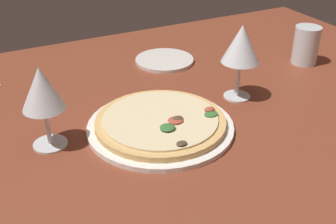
{
  "coord_description": "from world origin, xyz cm",
  "views": [
    {
      "loc": [
        35.8,
        66.64,
        49.12
      ],
      "look_at": [
        2.03,
        0.68,
        7.0
      ],
      "focal_mm": 46.08,
      "sensor_mm": 36.0,
      "label": 1
    }
  ],
  "objects_px": {
    "pizza_main": "(161,124)",
    "wine_glass_far": "(241,46)",
    "side_plate": "(164,60)",
    "wine_glass_near": "(42,91)",
    "water_glass": "(306,48)"
  },
  "relations": [
    {
      "from": "wine_glass_near",
      "to": "side_plate",
      "type": "height_order",
      "value": "wine_glass_near"
    },
    {
      "from": "side_plate",
      "to": "wine_glass_far",
      "type": "bearing_deg",
      "value": 101.98
    },
    {
      "from": "wine_glass_far",
      "to": "side_plate",
      "type": "bearing_deg",
      "value": -78.02
    },
    {
      "from": "wine_glass_near",
      "to": "side_plate",
      "type": "bearing_deg",
      "value": -145.1
    },
    {
      "from": "pizza_main",
      "to": "side_plate",
      "type": "relative_size",
      "value": 1.87
    },
    {
      "from": "water_glass",
      "to": "pizza_main",
      "type": "bearing_deg",
      "value": 14.62
    },
    {
      "from": "wine_glass_near",
      "to": "water_glass",
      "type": "relative_size",
      "value": 1.6
    },
    {
      "from": "pizza_main",
      "to": "water_glass",
      "type": "height_order",
      "value": "water_glass"
    },
    {
      "from": "pizza_main",
      "to": "wine_glass_far",
      "type": "relative_size",
      "value": 1.72
    },
    {
      "from": "wine_glass_far",
      "to": "wine_glass_near",
      "type": "xyz_separation_m",
      "value": [
        0.42,
        0.0,
        -0.01
      ]
    },
    {
      "from": "wine_glass_far",
      "to": "wine_glass_near",
      "type": "distance_m",
      "value": 0.42
    },
    {
      "from": "pizza_main",
      "to": "side_plate",
      "type": "xyz_separation_m",
      "value": [
        -0.16,
        -0.3,
        -0.01
      ]
    },
    {
      "from": "wine_glass_near",
      "to": "side_plate",
      "type": "distance_m",
      "value": 0.46
    },
    {
      "from": "pizza_main",
      "to": "wine_glass_far",
      "type": "distance_m",
      "value": 0.24
    },
    {
      "from": "wine_glass_near",
      "to": "water_glass",
      "type": "distance_m",
      "value": 0.7
    }
  ]
}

